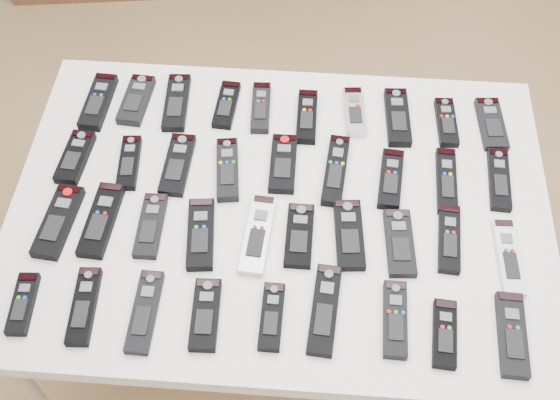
# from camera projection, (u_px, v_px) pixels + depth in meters

# --- Properties ---
(ground) EXTENTS (4.00, 4.00, 0.00)m
(ground) POSITION_uv_depth(u_px,v_px,m) (307.00, 317.00, 2.31)
(ground) COLOR #96754C
(ground) RESTS_ON ground
(table) EXTENTS (1.25, 0.88, 0.78)m
(table) POSITION_uv_depth(u_px,v_px,m) (280.00, 219.00, 1.67)
(table) COLOR white
(table) RESTS_ON ground
(remote_0) EXTENTS (0.07, 0.19, 0.02)m
(remote_0) POSITION_uv_depth(u_px,v_px,m) (98.00, 102.00, 1.80)
(remote_0) COLOR black
(remote_0) RESTS_ON table
(remote_1) EXTENTS (0.07, 0.17, 0.02)m
(remote_1) POSITION_uv_depth(u_px,v_px,m) (136.00, 100.00, 1.80)
(remote_1) COLOR black
(remote_1) RESTS_ON table
(remote_2) EXTENTS (0.07, 0.19, 0.02)m
(remote_2) POSITION_uv_depth(u_px,v_px,m) (177.00, 102.00, 1.80)
(remote_2) COLOR black
(remote_2) RESTS_ON table
(remote_3) EXTENTS (0.06, 0.16, 0.02)m
(remote_3) POSITION_uv_depth(u_px,v_px,m) (227.00, 105.00, 1.80)
(remote_3) COLOR black
(remote_3) RESTS_ON table
(remote_4) EXTENTS (0.05, 0.16, 0.02)m
(remote_4) POSITION_uv_depth(u_px,v_px,m) (261.00, 108.00, 1.79)
(remote_4) COLOR black
(remote_4) RESTS_ON table
(remote_5) EXTENTS (0.05, 0.17, 0.02)m
(remote_5) POSITION_uv_depth(u_px,v_px,m) (307.00, 117.00, 1.77)
(remote_5) COLOR black
(remote_5) RESTS_ON table
(remote_6) EXTENTS (0.06, 0.16, 0.02)m
(remote_6) POSITION_uv_depth(u_px,v_px,m) (354.00, 112.00, 1.78)
(remote_6) COLOR #B7B7BC
(remote_6) RESTS_ON table
(remote_7) EXTENTS (0.07, 0.18, 0.02)m
(remote_7) POSITION_uv_depth(u_px,v_px,m) (398.00, 117.00, 1.77)
(remote_7) COLOR black
(remote_7) RESTS_ON table
(remote_8) EXTENTS (0.05, 0.15, 0.02)m
(remote_8) POSITION_uv_depth(u_px,v_px,m) (446.00, 122.00, 1.76)
(remote_8) COLOR black
(remote_8) RESTS_ON table
(remote_9) EXTENTS (0.07, 0.17, 0.02)m
(remote_9) POSITION_uv_depth(u_px,v_px,m) (491.00, 124.00, 1.76)
(remote_9) COLOR black
(remote_9) RESTS_ON table
(remote_10) EXTENTS (0.07, 0.16, 0.02)m
(remote_10) POSITION_uv_depth(u_px,v_px,m) (75.00, 157.00, 1.69)
(remote_10) COLOR black
(remote_10) RESTS_ON table
(remote_11) EXTENTS (0.06, 0.16, 0.02)m
(remote_11) POSITION_uv_depth(u_px,v_px,m) (129.00, 163.00, 1.68)
(remote_11) COLOR black
(remote_11) RESTS_ON table
(remote_12) EXTENTS (0.06, 0.18, 0.02)m
(remote_12) POSITION_uv_depth(u_px,v_px,m) (177.00, 165.00, 1.68)
(remote_12) COLOR black
(remote_12) RESTS_ON table
(remote_13) EXTENTS (0.07, 0.18, 0.02)m
(remote_13) POSITION_uv_depth(u_px,v_px,m) (228.00, 169.00, 1.67)
(remote_13) COLOR black
(remote_13) RESTS_ON table
(remote_14) EXTENTS (0.06, 0.17, 0.02)m
(remote_14) POSITION_uv_depth(u_px,v_px,m) (283.00, 164.00, 1.68)
(remote_14) COLOR black
(remote_14) RESTS_ON table
(remote_15) EXTENTS (0.07, 0.20, 0.02)m
(remote_15) POSITION_uv_depth(u_px,v_px,m) (336.00, 170.00, 1.67)
(remote_15) COLOR black
(remote_15) RESTS_ON table
(remote_16) EXTENTS (0.07, 0.17, 0.02)m
(remote_16) POSITION_uv_depth(u_px,v_px,m) (391.00, 179.00, 1.65)
(remote_16) COLOR black
(remote_16) RESTS_ON table
(remote_17) EXTENTS (0.05, 0.19, 0.02)m
(remote_17) POSITION_uv_depth(u_px,v_px,m) (446.00, 181.00, 1.65)
(remote_17) COLOR black
(remote_17) RESTS_ON table
(remote_18) EXTENTS (0.06, 0.18, 0.02)m
(remote_18) POSITION_uv_depth(u_px,v_px,m) (499.00, 180.00, 1.66)
(remote_18) COLOR black
(remote_18) RESTS_ON table
(remote_19) EXTENTS (0.08, 0.20, 0.02)m
(remote_19) POSITION_uv_depth(u_px,v_px,m) (58.00, 221.00, 1.58)
(remote_19) COLOR black
(remote_19) RESTS_ON table
(remote_20) EXTENTS (0.07, 0.20, 0.02)m
(remote_20) POSITION_uv_depth(u_px,v_px,m) (101.00, 220.00, 1.59)
(remote_20) COLOR black
(remote_20) RESTS_ON table
(remote_21) EXTENTS (0.05, 0.17, 0.02)m
(remote_21) POSITION_uv_depth(u_px,v_px,m) (151.00, 226.00, 1.58)
(remote_21) COLOR black
(remote_21) RESTS_ON table
(remote_22) EXTENTS (0.08, 0.19, 0.02)m
(remote_22) POSITION_uv_depth(u_px,v_px,m) (201.00, 234.00, 1.56)
(remote_22) COLOR black
(remote_22) RESTS_ON table
(remote_23) EXTENTS (0.07, 0.21, 0.02)m
(remote_23) POSITION_uv_depth(u_px,v_px,m) (258.00, 235.00, 1.57)
(remote_23) COLOR #B7B7BC
(remote_23) RESTS_ON table
(remote_24) EXTENTS (0.06, 0.16, 0.02)m
(remote_24) POSITION_uv_depth(u_px,v_px,m) (299.00, 236.00, 1.56)
(remote_24) COLOR black
(remote_24) RESTS_ON table
(remote_25) EXTENTS (0.08, 0.18, 0.02)m
(remote_25) POSITION_uv_depth(u_px,v_px,m) (349.00, 235.00, 1.56)
(remote_25) COLOR black
(remote_25) RESTS_ON table
(remote_26) EXTENTS (0.07, 0.17, 0.02)m
(remote_26) POSITION_uv_depth(u_px,v_px,m) (400.00, 243.00, 1.55)
(remote_26) COLOR black
(remote_26) RESTS_ON table
(remote_27) EXTENTS (0.06, 0.18, 0.02)m
(remote_27) POSITION_uv_depth(u_px,v_px,m) (449.00, 239.00, 1.56)
(remote_27) COLOR black
(remote_27) RESTS_ON table
(remote_28) EXTENTS (0.05, 0.19, 0.02)m
(remote_28) POSITION_uv_depth(u_px,v_px,m) (508.00, 258.00, 1.53)
(remote_28) COLOR silver
(remote_28) RESTS_ON table
(remote_29) EXTENTS (0.05, 0.14, 0.02)m
(remote_29) POSITION_uv_depth(u_px,v_px,m) (23.00, 304.00, 1.46)
(remote_29) COLOR black
(remote_29) RESTS_ON table
(remote_30) EXTENTS (0.06, 0.18, 0.02)m
(remote_30) POSITION_uv_depth(u_px,v_px,m) (84.00, 306.00, 1.46)
(remote_30) COLOR black
(remote_30) RESTS_ON table
(remote_31) EXTENTS (0.05, 0.19, 0.02)m
(remote_31) POSITION_uv_depth(u_px,v_px,m) (145.00, 312.00, 1.45)
(remote_31) COLOR black
(remote_31) RESTS_ON table
(remote_32) EXTENTS (0.06, 0.16, 0.02)m
(remote_32) POSITION_uv_depth(u_px,v_px,m) (205.00, 315.00, 1.45)
(remote_32) COLOR black
(remote_32) RESTS_ON table
(remote_33) EXTENTS (0.05, 0.15, 0.02)m
(remote_33) POSITION_uv_depth(u_px,v_px,m) (272.00, 317.00, 1.45)
(remote_33) COLOR black
(remote_33) RESTS_ON table
(remote_34) EXTENTS (0.07, 0.21, 0.02)m
(remote_34) POSITION_uv_depth(u_px,v_px,m) (325.00, 310.00, 1.46)
(remote_34) COLOR black
(remote_34) RESTS_ON table
(remote_35) EXTENTS (0.05, 0.17, 0.02)m
(remote_35) POSITION_uv_depth(u_px,v_px,m) (395.00, 319.00, 1.44)
(remote_35) COLOR black
(remote_35) RESTS_ON table
(remote_36) EXTENTS (0.06, 0.15, 0.02)m
(remote_36) POSITION_uv_depth(u_px,v_px,m) (445.00, 334.00, 1.42)
(remote_36) COLOR black
(remote_36) RESTS_ON table
(remote_37) EXTENTS (0.06, 0.19, 0.02)m
(remote_37) POSITION_uv_depth(u_px,v_px,m) (512.00, 335.00, 1.42)
(remote_37) COLOR black
(remote_37) RESTS_ON table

